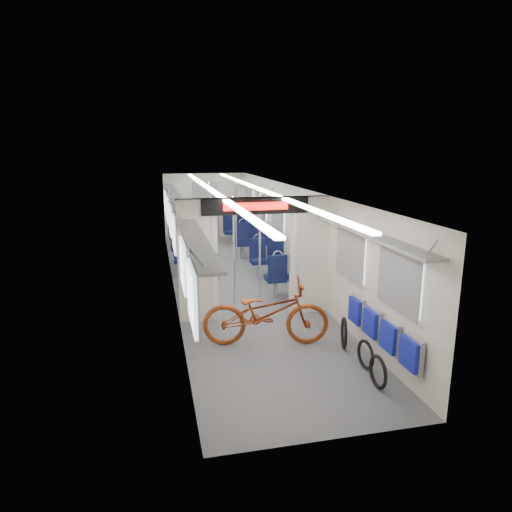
# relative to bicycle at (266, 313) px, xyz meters

# --- Properties ---
(carriage) EXTENTS (12.00, 12.02, 2.31)m
(carriage) POSITION_rel_bicycle_xyz_m (0.11, 3.09, 0.95)
(carriage) COLOR #515456
(carriage) RESTS_ON ground
(bicycle) EXTENTS (2.17, 1.08, 1.09)m
(bicycle) POSITION_rel_bicycle_xyz_m (0.00, 0.00, 0.00)
(bicycle) COLOR #8F3914
(bicycle) RESTS_ON ground
(flip_bench) EXTENTS (0.12, 2.07, 0.47)m
(flip_bench) POSITION_rel_bicycle_xyz_m (1.46, -1.14, 0.03)
(flip_bench) COLOR gray
(flip_bench) RESTS_ON carriage
(bike_hoop_a) EXTENTS (0.05, 0.47, 0.47)m
(bike_hoop_a) POSITION_rel_bicycle_xyz_m (1.14, -1.72, -0.33)
(bike_hoop_a) COLOR black
(bike_hoop_a) RESTS_ON ground
(bike_hoop_b) EXTENTS (0.09, 0.45, 0.45)m
(bike_hoop_b) POSITION_rel_bicycle_xyz_m (1.23, -1.17, -0.35)
(bike_hoop_b) COLOR black
(bike_hoop_b) RESTS_ON ground
(bike_hoop_c) EXTENTS (0.20, 0.51, 0.52)m
(bike_hoop_c) POSITION_rel_bicycle_xyz_m (1.21, -0.42, -0.31)
(bike_hoop_c) COLOR black
(bike_hoop_c) RESTS_ON ground
(seat_bay_near_left) EXTENTS (0.89, 1.98, 1.07)m
(seat_bay_near_left) POSITION_rel_bicycle_xyz_m (-0.82, 3.73, -0.01)
(seat_bay_near_left) COLOR #0C1137
(seat_bay_near_left) RESTS_ON ground
(seat_bay_near_right) EXTENTS (0.89, 1.97, 1.07)m
(seat_bay_near_right) POSITION_rel_bicycle_xyz_m (1.05, 3.17, -0.02)
(seat_bay_near_right) COLOR #0C1137
(seat_bay_near_right) RESTS_ON ground
(seat_bay_far_left) EXTENTS (0.90, 2.04, 1.09)m
(seat_bay_far_left) POSITION_rel_bicycle_xyz_m (-0.82, 6.75, -0.01)
(seat_bay_far_left) COLOR #0C1137
(seat_bay_far_left) RESTS_ON ground
(seat_bay_far_right) EXTENTS (0.96, 2.33, 1.18)m
(seat_bay_far_right) POSITION_rel_bicycle_xyz_m (1.05, 7.13, 0.03)
(seat_bay_far_right) COLOR #0C1137
(seat_bay_far_right) RESTS_ON ground
(stanchion_near_left) EXTENTS (0.04, 0.04, 2.30)m
(stanchion_near_left) POSITION_rel_bicycle_xyz_m (-0.22, 1.71, 0.60)
(stanchion_near_left) COLOR silver
(stanchion_near_left) RESTS_ON ground
(stanchion_near_right) EXTENTS (0.04, 0.04, 2.30)m
(stanchion_near_right) POSITION_rel_bicycle_xyz_m (0.39, 2.08, 0.60)
(stanchion_near_right) COLOR silver
(stanchion_near_right) RESTS_ON ground
(stanchion_far_left) EXTENTS (0.04, 0.04, 2.30)m
(stanchion_far_left) POSITION_rel_bicycle_xyz_m (-0.25, 5.25, 0.60)
(stanchion_far_left) COLOR silver
(stanchion_far_left) RESTS_ON ground
(stanchion_far_right) EXTENTS (0.04, 0.04, 2.30)m
(stanchion_far_right) POSITION_rel_bicycle_xyz_m (0.50, 5.41, 0.60)
(stanchion_far_right) COLOR silver
(stanchion_far_right) RESTS_ON ground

